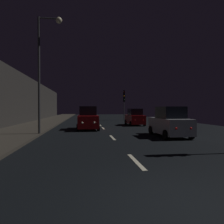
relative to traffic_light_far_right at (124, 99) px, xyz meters
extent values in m
cube|color=black|center=(-4.82, -4.46, -3.68)|extent=(26.64, 84.00, 0.02)
cube|color=#38332B|center=(-11.94, -4.46, -3.59)|extent=(4.40, 84.00, 0.15)
cube|color=#2D2B28|center=(-14.54, -7.96, -0.53)|extent=(0.80, 63.00, 6.29)
cube|color=beige|center=(-4.82, -25.96, -3.66)|extent=(0.16, 2.20, 0.01)
cube|color=beige|center=(-4.82, -19.92, -3.66)|extent=(0.16, 2.20, 0.01)
cube|color=beige|center=(-4.82, -13.38, -3.66)|extent=(0.16, 2.20, 0.01)
cube|color=beige|center=(-4.82, -9.97, -3.66)|extent=(0.16, 2.20, 0.01)
cube|color=beige|center=(-4.82, 2.52, -3.66)|extent=(0.16, 2.20, 0.01)
cube|color=beige|center=(-4.82, 11.38, -3.66)|extent=(0.16, 2.20, 0.01)
cylinder|color=#38383A|center=(0.00, 0.02, -2.10)|extent=(0.12, 0.12, 3.13)
cube|color=black|center=(0.00, 0.02, 0.41)|extent=(0.37, 0.40, 1.90)
sphere|color=black|center=(-0.03, -0.15, 1.05)|extent=(0.22, 0.22, 0.22)
sphere|color=orange|center=(-0.03, -0.15, 0.41)|extent=(0.22, 0.22, 0.22)
sphere|color=black|center=(-0.03, -0.15, -0.22)|extent=(0.22, 0.22, 0.22)
cylinder|color=#2D2D30|center=(-9.84, -18.19, 0.54)|extent=(0.16, 0.16, 8.41)
cylinder|color=#2D2D30|center=(-9.14, -18.19, 4.69)|extent=(1.40, 0.10, 0.10)
sphere|color=beige|center=(-8.44, -18.19, 4.59)|extent=(0.44, 0.44, 0.44)
cube|color=maroon|center=(-6.33, -14.33, -2.90)|extent=(1.79, 4.17, 1.09)
cube|color=black|center=(-6.33, -14.18, -1.94)|extent=(1.52, 2.08, 0.83)
cylinder|color=black|center=(-5.45, -15.79, -3.35)|extent=(0.22, 0.63, 0.63)
cylinder|color=black|center=(-7.20, -15.79, -3.35)|extent=(0.22, 0.63, 0.63)
cylinder|color=black|center=(-5.45, -12.87, -3.35)|extent=(0.22, 0.63, 0.63)
cylinder|color=black|center=(-7.20, -12.87, -3.35)|extent=(0.22, 0.63, 0.63)
sphere|color=white|center=(-5.84, -16.37, -2.90)|extent=(0.18, 0.18, 0.18)
sphere|color=white|center=(-6.82, -16.37, -2.90)|extent=(0.18, 0.18, 0.18)
sphere|color=red|center=(-5.84, -12.29, -2.90)|extent=(0.18, 0.18, 0.18)
sphere|color=red|center=(-6.82, -12.29, -2.90)|extent=(0.18, 0.18, 0.18)
cube|color=#A5A8AD|center=(-0.80, -19.78, -2.93)|extent=(1.71, 4.00, 1.05)
cube|color=black|center=(-0.80, -19.93, -2.01)|extent=(1.46, 2.00, 0.80)
cylinder|color=black|center=(-1.64, -18.38, -3.36)|extent=(0.21, 0.61, 0.61)
cylinder|color=black|center=(0.04, -18.38, -3.36)|extent=(0.21, 0.61, 0.61)
cylinder|color=black|center=(-1.64, -21.18, -3.36)|extent=(0.21, 0.61, 0.61)
cylinder|color=black|center=(0.04, -21.18, -3.36)|extent=(0.21, 0.61, 0.61)
sphere|color=slate|center=(-1.27, -17.82, -2.93)|extent=(0.17, 0.17, 0.17)
sphere|color=slate|center=(-0.32, -17.82, -2.93)|extent=(0.17, 0.17, 0.17)
sphere|color=red|center=(-1.27, -21.74, -2.93)|extent=(0.17, 0.17, 0.17)
sphere|color=red|center=(-0.32, -21.74, -2.93)|extent=(0.17, 0.17, 0.17)
cube|color=maroon|center=(-0.80, -10.19, -2.98)|extent=(1.61, 3.76, 0.99)
cube|color=black|center=(-0.80, -10.32, -2.11)|extent=(1.37, 1.88, 0.75)
cylinder|color=black|center=(-1.59, -8.87, -3.38)|extent=(0.20, 0.57, 0.57)
cylinder|color=black|center=(-0.01, -8.87, -3.38)|extent=(0.20, 0.57, 0.57)
cylinder|color=black|center=(-1.59, -11.51, -3.38)|extent=(0.20, 0.57, 0.57)
cylinder|color=black|center=(-0.01, -11.51, -3.38)|extent=(0.20, 0.57, 0.57)
sphere|color=slate|center=(-1.24, -8.35, -2.98)|extent=(0.16, 0.16, 0.16)
sphere|color=slate|center=(-0.35, -8.35, -2.98)|extent=(0.16, 0.16, 0.16)
sphere|color=red|center=(-1.24, -12.03, -2.98)|extent=(0.16, 0.16, 0.16)
sphere|color=red|center=(-0.35, -12.03, -2.98)|extent=(0.16, 0.16, 0.16)
camera|label=1|loc=(-6.66, -32.92, -1.77)|focal=31.92mm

